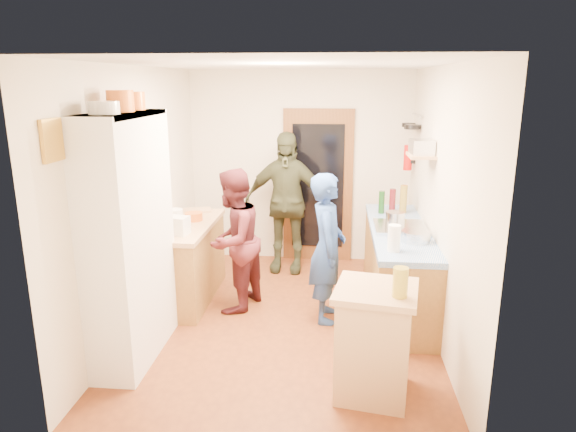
# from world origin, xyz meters

# --- Properties ---
(floor) EXTENTS (3.00, 4.00, 0.02)m
(floor) POSITION_xyz_m (0.00, 0.00, -0.01)
(floor) COLOR brown
(floor) RESTS_ON ground
(ceiling) EXTENTS (3.00, 4.00, 0.02)m
(ceiling) POSITION_xyz_m (0.00, 0.00, 2.61)
(ceiling) COLOR silver
(ceiling) RESTS_ON ground
(wall_back) EXTENTS (3.00, 0.02, 2.60)m
(wall_back) POSITION_xyz_m (0.00, 2.01, 1.30)
(wall_back) COLOR beige
(wall_back) RESTS_ON ground
(wall_front) EXTENTS (3.00, 0.02, 2.60)m
(wall_front) POSITION_xyz_m (0.00, -2.01, 1.30)
(wall_front) COLOR beige
(wall_front) RESTS_ON ground
(wall_left) EXTENTS (0.02, 4.00, 2.60)m
(wall_left) POSITION_xyz_m (-1.51, 0.00, 1.30)
(wall_left) COLOR beige
(wall_left) RESTS_ON ground
(wall_right) EXTENTS (0.02, 4.00, 2.60)m
(wall_right) POSITION_xyz_m (1.51, 0.00, 1.30)
(wall_right) COLOR beige
(wall_right) RESTS_ON ground
(door_frame) EXTENTS (0.95, 0.06, 2.10)m
(door_frame) POSITION_xyz_m (0.25, 1.97, 1.05)
(door_frame) COLOR brown
(door_frame) RESTS_ON ground
(door_glass) EXTENTS (0.70, 0.02, 1.70)m
(door_glass) POSITION_xyz_m (0.25, 1.94, 1.05)
(door_glass) COLOR black
(door_glass) RESTS_ON door_frame
(hutch_body) EXTENTS (0.40, 1.20, 2.20)m
(hutch_body) POSITION_xyz_m (-1.30, -0.80, 1.10)
(hutch_body) COLOR white
(hutch_body) RESTS_ON ground
(hutch_top_shelf) EXTENTS (0.40, 1.14, 0.04)m
(hutch_top_shelf) POSITION_xyz_m (-1.30, -0.80, 2.18)
(hutch_top_shelf) COLOR white
(hutch_top_shelf) RESTS_ON hutch_body
(plate_stack) EXTENTS (0.24, 0.24, 0.10)m
(plate_stack) POSITION_xyz_m (-1.30, -1.08, 2.25)
(plate_stack) COLOR white
(plate_stack) RESTS_ON hutch_top_shelf
(orange_pot_a) EXTENTS (0.22, 0.22, 0.18)m
(orange_pot_a) POSITION_xyz_m (-1.30, -0.76, 2.29)
(orange_pot_a) COLOR orange
(orange_pot_a) RESTS_ON hutch_top_shelf
(orange_pot_b) EXTENTS (0.18, 0.18, 0.16)m
(orange_pot_b) POSITION_xyz_m (-1.30, -0.45, 2.28)
(orange_pot_b) COLOR orange
(orange_pot_b) RESTS_ON hutch_top_shelf
(left_counter_base) EXTENTS (0.60, 1.40, 0.85)m
(left_counter_base) POSITION_xyz_m (-1.20, 0.45, 0.42)
(left_counter_base) COLOR olive
(left_counter_base) RESTS_ON ground
(left_counter_top) EXTENTS (0.64, 1.44, 0.05)m
(left_counter_top) POSITION_xyz_m (-1.20, 0.45, 0.88)
(left_counter_top) COLOR tan
(left_counter_top) RESTS_ON left_counter_base
(toaster) EXTENTS (0.28, 0.22, 0.19)m
(toaster) POSITION_xyz_m (-1.15, 0.04, 0.99)
(toaster) COLOR white
(toaster) RESTS_ON left_counter_top
(kettle) EXTENTS (0.22, 0.22, 0.19)m
(kettle) POSITION_xyz_m (-1.25, 0.33, 1.00)
(kettle) COLOR white
(kettle) RESTS_ON left_counter_top
(orange_bowl) EXTENTS (0.24, 0.24, 0.09)m
(orange_bowl) POSITION_xyz_m (-1.12, 0.60, 0.95)
(orange_bowl) COLOR orange
(orange_bowl) RESTS_ON left_counter_top
(chopping_board) EXTENTS (0.35, 0.29, 0.02)m
(chopping_board) POSITION_xyz_m (-1.18, 1.03, 0.91)
(chopping_board) COLOR tan
(chopping_board) RESTS_ON left_counter_top
(right_counter_base) EXTENTS (0.60, 2.20, 0.84)m
(right_counter_base) POSITION_xyz_m (1.20, 0.50, 0.42)
(right_counter_base) COLOR olive
(right_counter_base) RESTS_ON ground
(right_counter_top) EXTENTS (0.62, 2.22, 0.06)m
(right_counter_top) POSITION_xyz_m (1.20, 0.50, 0.87)
(right_counter_top) COLOR blue
(right_counter_top) RESTS_ON right_counter_base
(hob) EXTENTS (0.55, 0.58, 0.04)m
(hob) POSITION_xyz_m (1.20, 0.45, 0.92)
(hob) COLOR silver
(hob) RESTS_ON right_counter_top
(pot_on_hob) EXTENTS (0.20, 0.20, 0.13)m
(pot_on_hob) POSITION_xyz_m (1.15, 0.52, 1.01)
(pot_on_hob) COLOR silver
(pot_on_hob) RESTS_ON hob
(bottle_a) EXTENTS (0.08, 0.08, 0.27)m
(bottle_a) POSITION_xyz_m (1.05, 1.13, 1.04)
(bottle_a) COLOR #143F14
(bottle_a) RESTS_ON right_counter_top
(bottle_b) EXTENTS (0.08, 0.08, 0.30)m
(bottle_b) POSITION_xyz_m (1.18, 1.16, 1.05)
(bottle_b) COLOR #591419
(bottle_b) RESTS_ON right_counter_top
(bottle_c) EXTENTS (0.11, 0.11, 0.35)m
(bottle_c) POSITION_xyz_m (1.31, 1.16, 1.07)
(bottle_c) COLOR olive
(bottle_c) RESTS_ON right_counter_top
(paper_towel) EXTENTS (0.15, 0.15, 0.25)m
(paper_towel) POSITION_xyz_m (1.05, -0.31, 1.03)
(paper_towel) COLOR white
(paper_towel) RESTS_ON right_counter_top
(mixing_bowl) EXTENTS (0.30, 0.30, 0.11)m
(mixing_bowl) POSITION_xyz_m (1.30, 0.01, 0.95)
(mixing_bowl) COLOR silver
(mixing_bowl) RESTS_ON right_counter_top
(island_base) EXTENTS (0.64, 0.64, 0.86)m
(island_base) POSITION_xyz_m (0.83, -1.25, 0.43)
(island_base) COLOR tan
(island_base) RESTS_ON ground
(island_top) EXTENTS (0.72, 0.72, 0.05)m
(island_top) POSITION_xyz_m (0.83, -1.25, 0.89)
(island_top) COLOR tan
(island_top) RESTS_ON island_base
(cutting_board) EXTENTS (0.39, 0.34, 0.02)m
(cutting_board) POSITION_xyz_m (0.79, -1.19, 0.90)
(cutting_board) COLOR white
(cutting_board) RESTS_ON island_top
(oil_jar) EXTENTS (0.13, 0.13, 0.23)m
(oil_jar) POSITION_xyz_m (0.98, -1.40, 1.02)
(oil_jar) COLOR #AD9E2D
(oil_jar) RESTS_ON island_top
(pan_rail) EXTENTS (0.02, 0.65, 0.02)m
(pan_rail) POSITION_xyz_m (1.46, 1.52, 2.05)
(pan_rail) COLOR silver
(pan_rail) RESTS_ON wall_right
(pan_hang_a) EXTENTS (0.18, 0.18, 0.05)m
(pan_hang_a) POSITION_xyz_m (1.40, 1.35, 1.92)
(pan_hang_a) COLOR black
(pan_hang_a) RESTS_ON pan_rail
(pan_hang_b) EXTENTS (0.16, 0.16, 0.05)m
(pan_hang_b) POSITION_xyz_m (1.40, 1.55, 1.90)
(pan_hang_b) COLOR black
(pan_hang_b) RESTS_ON pan_rail
(pan_hang_c) EXTENTS (0.17, 0.17, 0.05)m
(pan_hang_c) POSITION_xyz_m (1.40, 1.75, 1.91)
(pan_hang_c) COLOR black
(pan_hang_c) RESTS_ON pan_rail
(wall_shelf) EXTENTS (0.26, 0.42, 0.03)m
(wall_shelf) POSITION_xyz_m (1.37, 0.45, 1.70)
(wall_shelf) COLOR tan
(wall_shelf) RESTS_ON wall_right
(radio) EXTENTS (0.23, 0.31, 0.15)m
(radio) POSITION_xyz_m (1.37, 0.45, 1.79)
(radio) COLOR silver
(radio) RESTS_ON wall_shelf
(ext_bracket) EXTENTS (0.06, 0.10, 0.04)m
(ext_bracket) POSITION_xyz_m (1.47, 1.70, 1.45)
(ext_bracket) COLOR black
(ext_bracket) RESTS_ON wall_right
(fire_extinguisher) EXTENTS (0.11, 0.11, 0.32)m
(fire_extinguisher) POSITION_xyz_m (1.41, 1.70, 1.50)
(fire_extinguisher) COLOR red
(fire_extinguisher) RESTS_ON wall_right
(picture_frame) EXTENTS (0.03, 0.25, 0.30)m
(picture_frame) POSITION_xyz_m (-1.48, -1.55, 2.05)
(picture_frame) COLOR gold
(picture_frame) RESTS_ON wall_left
(person_hob) EXTENTS (0.39, 0.58, 1.57)m
(person_hob) POSITION_xyz_m (0.45, 0.06, 0.78)
(person_hob) COLOR #26458C
(person_hob) RESTS_ON ground
(person_left) EXTENTS (0.80, 0.91, 1.56)m
(person_left) POSITION_xyz_m (-0.55, 0.27, 0.78)
(person_left) COLOR #4E1C21
(person_left) RESTS_ON ground
(person_back) EXTENTS (1.11, 0.53, 1.84)m
(person_back) POSITION_xyz_m (-0.14, 1.49, 0.92)
(person_back) COLOR #343823
(person_back) RESTS_ON ground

